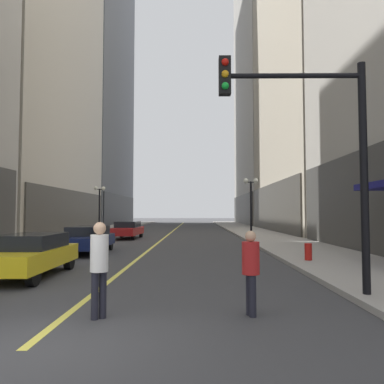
% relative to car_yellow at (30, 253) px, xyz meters
% --- Properties ---
extents(ground_plane, '(200.00, 200.00, 0.00)m').
position_rel_car_yellow_xyz_m(ground_plane, '(2.69, 28.64, -0.72)').
color(ground_plane, '#38383A').
extents(sidewalk_left, '(4.50, 78.00, 0.15)m').
position_rel_car_yellow_xyz_m(sidewalk_left, '(-5.56, 28.64, -0.64)').
color(sidewalk_left, '#9E9991').
rests_on(sidewalk_left, ground).
extents(sidewalk_right, '(4.50, 78.00, 0.15)m').
position_rel_car_yellow_xyz_m(sidewalk_right, '(10.94, 28.64, -0.64)').
color(sidewalk_right, '#9E9991').
rests_on(sidewalk_right, ground).
extents(lane_centre_stripe, '(0.16, 70.00, 0.01)m').
position_rel_car_yellow_xyz_m(lane_centre_stripe, '(2.69, 28.64, -0.72)').
color(lane_centre_stripe, '#E5D64C').
rests_on(lane_centre_stripe, ground).
extents(building_left_mid, '(10.98, 24.00, 36.07)m').
position_rel_car_yellow_xyz_m(building_left_mid, '(-13.20, 28.14, 17.23)').
color(building_left_mid, '#B7AD99').
rests_on(building_left_mid, ground).
extents(building_left_far, '(12.36, 26.00, 73.66)m').
position_rel_car_yellow_xyz_m(building_left_far, '(-13.90, 53.64, 36.02)').
color(building_left_far, slate).
rests_on(building_left_far, ground).
extents(building_right_far, '(14.16, 26.00, 55.05)m').
position_rel_car_yellow_xyz_m(building_right_far, '(20.17, 53.64, 26.73)').
color(building_right_far, '#A8A399').
rests_on(building_right_far, ground).
extents(car_yellow, '(1.87, 4.46, 1.32)m').
position_rel_car_yellow_xyz_m(car_yellow, '(0.00, 0.00, 0.00)').
color(car_yellow, yellow).
rests_on(car_yellow, ground).
extents(car_navy, '(1.86, 4.68, 1.32)m').
position_rel_car_yellow_xyz_m(car_navy, '(-0.15, 6.88, 0.00)').
color(car_navy, '#141E4C').
rests_on(car_navy, ground).
extents(car_red, '(1.93, 4.73, 1.32)m').
position_rel_car_yellow_xyz_m(car_red, '(-0.08, 17.46, 0.00)').
color(car_red, '#B21919').
rests_on(car_red, ground).
extents(pedestrian_in_white_shirt, '(0.48, 0.48, 1.82)m').
position_rel_car_yellow_xyz_m(pedestrian_in_white_shirt, '(3.38, -4.69, 0.35)').
color(pedestrian_in_white_shirt, black).
rests_on(pedestrian_in_white_shirt, ground).
extents(pedestrian_in_red_jacket, '(0.41, 0.41, 1.64)m').
position_rel_car_yellow_xyz_m(pedestrian_in_red_jacket, '(6.28, -4.45, 0.23)').
color(pedestrian_in_red_jacket, black).
rests_on(pedestrian_in_red_jacket, ground).
extents(traffic_light_near_right, '(3.43, 0.35, 5.65)m').
position_rel_car_yellow_xyz_m(traffic_light_near_right, '(8.04, -3.16, 3.02)').
color(traffic_light_near_right, black).
rests_on(traffic_light_near_right, ground).
extents(street_lamp_left_far, '(1.06, 0.36, 4.43)m').
position_rel_car_yellow_xyz_m(street_lamp_left_far, '(-3.71, 23.12, 2.54)').
color(street_lamp_left_far, black).
rests_on(street_lamp_left_far, ground).
extents(street_lamp_right_mid, '(1.06, 0.36, 4.43)m').
position_rel_car_yellow_xyz_m(street_lamp_right_mid, '(9.09, 14.97, 2.54)').
color(street_lamp_right_mid, black).
rests_on(street_lamp_right_mid, ground).
extents(fire_hydrant_right, '(0.28, 0.28, 0.80)m').
position_rel_car_yellow_xyz_m(fire_hydrant_right, '(9.59, 3.05, -0.32)').
color(fire_hydrant_right, red).
rests_on(fire_hydrant_right, ground).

